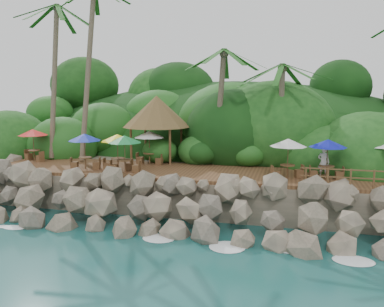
# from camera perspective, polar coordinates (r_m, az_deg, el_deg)

# --- Properties ---
(ground) EXTENTS (140.00, 140.00, 0.00)m
(ground) POSITION_cam_1_polar(r_m,az_deg,el_deg) (19.94, -4.32, -12.34)
(ground) COLOR #19514F
(ground) RESTS_ON ground
(land_base) EXTENTS (32.00, 25.20, 2.10)m
(land_base) POSITION_cam_1_polar(r_m,az_deg,el_deg) (34.68, 4.04, -1.35)
(land_base) COLOR gray
(land_base) RESTS_ON ground
(jungle_hill) EXTENTS (44.80, 28.00, 15.40)m
(jungle_hill) POSITION_cam_1_polar(r_m,az_deg,el_deg) (42.16, 5.82, -0.99)
(jungle_hill) COLOR #143811
(jungle_hill) RESTS_ON ground
(seawall) EXTENTS (29.00, 4.00, 2.30)m
(seawall) POSITION_cam_1_polar(r_m,az_deg,el_deg) (21.37, -2.64, -7.59)
(seawall) COLOR gray
(seawall) RESTS_ON ground
(terrace) EXTENTS (26.00, 5.00, 0.20)m
(terrace) POSITION_cam_1_polar(r_m,az_deg,el_deg) (24.86, 0.00, -2.73)
(terrace) COLOR brown
(terrace) RESTS_ON land_base
(jungle_foliage) EXTENTS (44.00, 16.00, 12.00)m
(jungle_foliage) POSITION_cam_1_polar(r_m,az_deg,el_deg) (33.92, 3.72, -3.39)
(jungle_foliage) COLOR #143811
(jungle_foliage) RESTS_ON ground
(foam_line) EXTENTS (25.20, 0.80, 0.06)m
(foam_line) POSITION_cam_1_polar(r_m,az_deg,el_deg) (20.19, -4.04, -11.96)
(foam_line) COLOR white
(foam_line) RESTS_ON ground
(palms) EXTENTS (31.58, 6.73, 13.66)m
(palms) POSITION_cam_1_polar(r_m,az_deg,el_deg) (27.11, 6.82, 18.72)
(palms) COLOR brown
(palms) RESTS_ON ground
(palapa) EXTENTS (4.82, 4.82, 4.60)m
(palapa) POSITION_cam_1_polar(r_m,az_deg,el_deg) (28.38, -5.06, 5.99)
(palapa) COLOR brown
(palapa) RESTS_ON ground
(dining_clusters) EXTENTS (25.68, 5.00, 2.26)m
(dining_clusters) POSITION_cam_1_polar(r_m,az_deg,el_deg) (24.21, 1.49, 1.69)
(dining_clusters) COLOR brown
(dining_clusters) RESTS_ON terrace
(railing) EXTENTS (7.20, 0.10, 1.00)m
(railing) POSITION_cam_1_polar(r_m,az_deg,el_deg) (22.07, 24.50, -3.17)
(railing) COLOR brown
(railing) RESTS_ON terrace
(waiter) EXTENTS (0.74, 0.58, 1.79)m
(waiter) POSITION_cam_1_polar(r_m,az_deg,el_deg) (23.94, 18.22, -1.21)
(waiter) COLOR white
(waiter) RESTS_ON terrace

